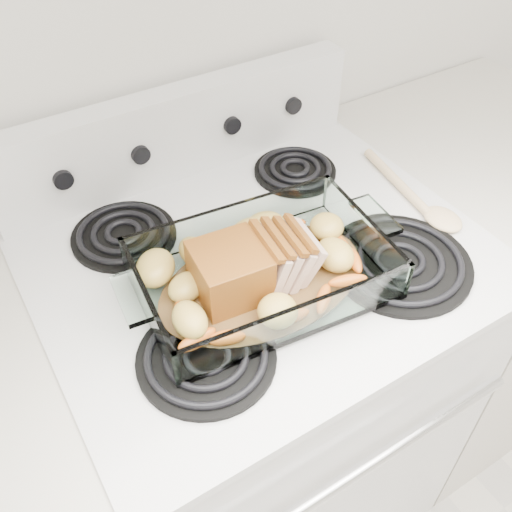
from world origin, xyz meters
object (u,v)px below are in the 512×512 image
counter_right (459,286)px  baking_dish (262,275)px  pork_roast (247,269)px  electric_range (257,391)px

counter_right → baking_dish: size_ratio=2.36×
counter_right → pork_roast: (-0.74, -0.08, 0.53)m
baking_dish → pork_roast: bearing=-174.0°
electric_range → baking_dish: electric_range is taller
baking_dish → pork_roast: (-0.03, 0.00, 0.03)m
counter_right → pork_roast: 0.91m
counter_right → pork_roast: size_ratio=4.55×
counter_right → pork_roast: bearing=-173.8°
electric_range → baking_dish: size_ratio=2.83×
counter_right → pork_roast: pork_roast is taller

